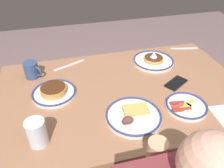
# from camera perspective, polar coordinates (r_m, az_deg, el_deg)

# --- Properties ---
(dining_table) EXTENTS (1.38, 0.87, 0.75)m
(dining_table) POSITION_cam_1_polar(r_m,az_deg,el_deg) (1.29, 2.93, -4.02)
(dining_table) COLOR #99694B
(dining_table) RESTS_ON ground_plane
(plate_near_main) EXTENTS (0.24, 0.24, 0.05)m
(plate_near_main) POSITION_cam_1_polar(r_m,az_deg,el_deg) (1.23, -14.61, -1.94)
(plate_near_main) COLOR silver
(plate_near_main) RESTS_ON dining_table
(plate_center_pancakes) EXTENTS (0.21, 0.21, 0.04)m
(plate_center_pancakes) POSITION_cam_1_polar(r_m,az_deg,el_deg) (1.18, 18.41, -5.30)
(plate_center_pancakes) COLOR white
(plate_center_pancakes) RESTS_ON dining_table
(plate_far_companion) EXTENTS (0.27, 0.27, 0.08)m
(plate_far_companion) POSITION_cam_1_polar(r_m,az_deg,el_deg) (1.50, 10.50, 5.97)
(plate_far_companion) COLOR silver
(plate_far_companion) RESTS_ON dining_table
(plate_far_side) EXTENTS (0.27, 0.27, 0.05)m
(plate_far_side) POSITION_cam_1_polar(r_m,az_deg,el_deg) (1.07, 5.42, -8.07)
(plate_far_side) COLOR silver
(plate_far_side) RESTS_ON dining_table
(coffee_mug) EXTENTS (0.10, 0.09, 0.10)m
(coffee_mug) POSITION_cam_1_polar(r_m,az_deg,el_deg) (1.40, -19.79, 3.44)
(coffee_mug) COLOR #334772
(coffee_mug) RESTS_ON dining_table
(drinking_glass) EXTENTS (0.08, 0.08, 0.12)m
(drinking_glass) POSITION_cam_1_polar(r_m,az_deg,el_deg) (0.98, -18.55, -11.93)
(drinking_glass) COLOR silver
(drinking_glass) RESTS_ON dining_table
(cell_phone) EXTENTS (0.16, 0.14, 0.01)m
(cell_phone) POSITION_cam_1_polar(r_m,az_deg,el_deg) (1.34, 16.01, 0.23)
(cell_phone) COLOR black
(cell_phone) RESTS_ON dining_table
(fork_near) EXTENTS (0.20, 0.05, 0.01)m
(fork_near) POSITION_cam_1_polar(r_m,az_deg,el_deg) (1.74, 17.83, 8.66)
(fork_near) COLOR silver
(fork_near) RESTS_ON dining_table
(butter_knife) EXTENTS (0.21, 0.10, 0.01)m
(butter_knife) POSITION_cam_1_polar(r_m,az_deg,el_deg) (1.48, -10.84, 4.74)
(butter_knife) COLOR silver
(butter_knife) RESTS_ON dining_table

